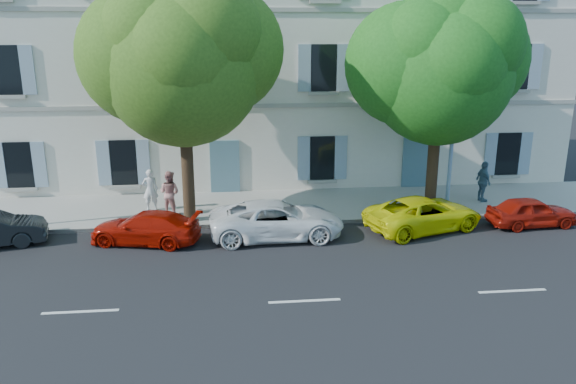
{
  "coord_description": "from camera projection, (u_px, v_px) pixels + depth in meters",
  "views": [
    {
      "loc": [
        -1.89,
        -17.89,
        7.19
      ],
      "look_at": [
        0.16,
        2.0,
        1.4
      ],
      "focal_mm": 35.0,
      "sensor_mm": 36.0,
      "label": 1
    }
  ],
  "objects": [
    {
      "name": "pedestrian_c",
      "position": [
        483.0,
        182.0,
        23.7
      ],
      "size": [
        0.52,
        1.05,
        1.74
      ],
      "primitive_type": "imported",
      "rotation": [
        0.0,
        0.0,
        1.66
      ],
      "color": "slate",
      "rests_on": "sidewalk"
    },
    {
      "name": "tree_right",
      "position": [
        439.0,
        73.0,
        21.29
      ],
      "size": [
        5.52,
        5.52,
        8.5
      ],
      "color": "#3A2819",
      "rests_on": "sidewalk"
    },
    {
      "name": "car_yellow_supercar",
      "position": [
        424.0,
        214.0,
        20.82
      ],
      "size": [
        4.91,
        3.39,
        1.25
      ],
      "primitive_type": "imported",
      "rotation": [
        0.0,
        0.0,
        1.89
      ],
      "color": "#DFDF09",
      "rests_on": "ground"
    },
    {
      "name": "street_lamp",
      "position": [
        457.0,
        105.0,
        21.35
      ],
      "size": [
        0.24,
        1.6,
        7.54
      ],
      "color": "#7293BF",
      "rests_on": "sidewalk"
    },
    {
      "name": "sidewalk",
      "position": [
        278.0,
        206.0,
        23.51
      ],
      "size": [
        36.0,
        4.5,
        0.15
      ],
      "primitive_type": "cube",
      "color": "#A09E96",
      "rests_on": "ground"
    },
    {
      "name": "ground",
      "position": [
        289.0,
        247.0,
        19.28
      ],
      "size": [
        90.0,
        90.0,
        0.0
      ],
      "primitive_type": "plane",
      "color": "black"
    },
    {
      "name": "building",
      "position": [
        268.0,
        55.0,
        27.35
      ],
      "size": [
        28.0,
        7.0,
        12.0
      ],
      "primitive_type": "cube",
      "color": "silver",
      "rests_on": "ground"
    },
    {
      "name": "car_red_hatchback",
      "position": [
        532.0,
        212.0,
        21.23
      ],
      "size": [
        3.4,
        1.56,
        1.13
      ],
      "primitive_type": "imported",
      "rotation": [
        0.0,
        0.0,
        1.64
      ],
      "color": "#971409",
      "rests_on": "ground"
    },
    {
      "name": "pedestrian_a",
      "position": [
        150.0,
        190.0,
        22.55
      ],
      "size": [
        0.68,
        0.51,
        1.7
      ],
      "primitive_type": "imported",
      "rotation": [
        0.0,
        0.0,
        3.32
      ],
      "color": "silver",
      "rests_on": "sidewalk"
    },
    {
      "name": "pedestrian_b",
      "position": [
        170.0,
        193.0,
        22.05
      ],
      "size": [
        1.06,
        0.97,
        1.76
      ],
      "primitive_type": "imported",
      "rotation": [
        0.0,
        0.0,
        2.69
      ],
      "color": "tan",
      "rests_on": "sidewalk"
    },
    {
      "name": "tree_left",
      "position": [
        182.0,
        66.0,
        19.96
      ],
      "size": [
        5.83,
        5.83,
        9.03
      ],
      "color": "#3A2819",
      "rests_on": "sidewalk"
    },
    {
      "name": "car_white_coupe",
      "position": [
        277.0,
        220.0,
        20.02
      ],
      "size": [
        4.85,
        2.35,
        1.33
      ],
      "primitive_type": "imported",
      "rotation": [
        0.0,
        0.0,
        1.6
      ],
      "color": "white",
      "rests_on": "ground"
    },
    {
      "name": "kerb",
      "position": [
        283.0,
        223.0,
        21.43
      ],
      "size": [
        36.0,
        0.16,
        0.16
      ],
      "primitive_type": "cube",
      "color": "#9E998E",
      "rests_on": "ground"
    },
    {
      "name": "car_red_coupe",
      "position": [
        145.0,
        228.0,
        19.55
      ],
      "size": [
        4.09,
        2.43,
        1.11
      ],
      "primitive_type": "imported",
      "rotation": [
        0.0,
        0.0,
        4.47
      ],
      "color": "#A81104",
      "rests_on": "ground"
    }
  ]
}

